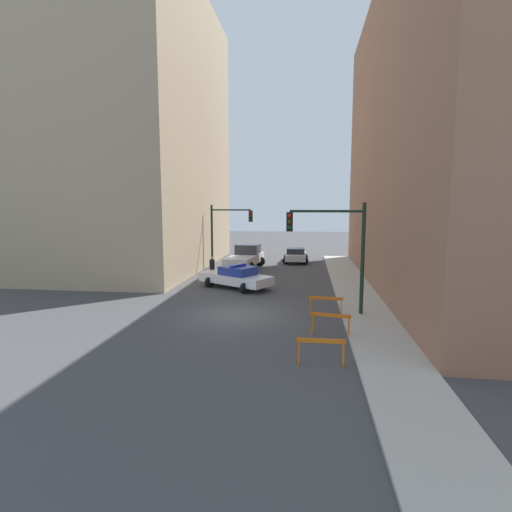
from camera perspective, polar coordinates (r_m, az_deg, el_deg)
ground_plane at (r=19.24m, az=-2.94°, el=-8.40°), size 120.00×120.00×0.00m
sidewalk_right at (r=19.15m, az=15.85°, el=-8.57°), size 2.40×44.00×0.12m
building_corner_left at (r=36.14m, az=-18.62°, el=16.10°), size 14.00×20.00×21.89m
building_right at (r=28.41m, az=29.10°, el=15.12°), size 12.00×28.00×19.00m
traffic_light_near at (r=18.93m, az=11.55°, el=2.08°), size 3.64×0.35×5.20m
traffic_light_far at (r=32.51m, az=-4.45°, el=4.12°), size 3.44×0.35×5.20m
police_car at (r=25.06m, az=-2.84°, el=-2.99°), size 4.98×4.00×1.52m
white_truck at (r=32.91m, az=-1.54°, el=-0.18°), size 3.09×5.62×1.90m
parked_car_near at (r=36.47m, az=5.69°, el=0.16°), size 2.32×4.33×1.31m
pedestrian_crossing at (r=27.79m, az=-6.29°, el=-1.72°), size 0.39×0.39×1.66m
barrier_front at (r=13.47m, az=9.26°, el=-12.73°), size 1.60×0.18×0.90m
barrier_mid at (r=16.44m, az=10.61°, el=-9.04°), size 1.58×0.45×0.90m
barrier_back at (r=19.27m, az=9.93°, el=-6.58°), size 1.60×0.26×0.90m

